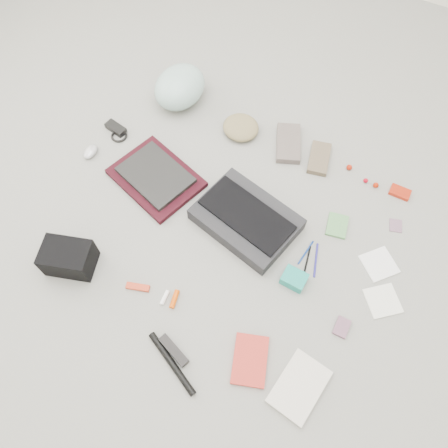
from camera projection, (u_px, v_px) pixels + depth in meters
The scene contains 33 objects.
ground_plane at pixel (224, 229), 1.94m from camera, with size 4.00×4.00×0.00m, color gray.
messenger_bag at pixel (246, 219), 1.92m from camera, with size 0.43×0.30×0.07m, color #242427.
bag_flap at pixel (247, 215), 1.89m from camera, with size 0.41×0.18×0.01m, color black.
laptop_sleeve at pixel (156, 178), 2.05m from camera, with size 0.40×0.30×0.03m, color black.
laptop at pixel (155, 175), 2.03m from camera, with size 0.32×0.23×0.02m, color black.
bike_helmet at pixel (180, 87), 2.23m from camera, with size 0.24×0.30×0.18m, color #A5CEC7.
beanie at pixel (241, 127), 2.18m from camera, with size 0.18×0.17×0.06m, color olive.
mitten_left at pixel (288, 143), 2.15m from camera, with size 0.11×0.23×0.03m, color #675B55.
mitten_right at pixel (319, 158), 2.11m from camera, with size 0.09×0.19×0.03m, color brown.
power_brick at pixel (116, 128), 2.20m from camera, with size 0.11×0.05×0.03m, color black.
cable_coil at pixel (119, 136), 2.18m from camera, with size 0.08×0.08×0.01m, color black.
mouse at pixel (90, 152), 2.12m from camera, with size 0.05×0.09×0.03m, color #ACABB2.
camera_bag at pixel (69, 258), 1.80m from camera, with size 0.20×0.14×0.13m, color black.
multitool at pixel (138, 287), 1.80m from camera, with size 0.10×0.03×0.02m, color #BA3318.
toiletry_tube_white at pixel (165, 298), 1.78m from camera, with size 0.02×0.02×0.06m, color white.
toiletry_tube_orange at pixel (174, 299), 1.77m from camera, with size 0.02×0.02×0.08m, color #D64702.
u_lock at pixel (174, 350), 1.67m from camera, with size 0.14×0.04×0.03m, color black.
bike_pump at pixel (172, 363), 1.65m from camera, with size 0.03×0.03×0.28m, color black.
book_red at pixel (250, 360), 1.66m from camera, with size 0.13×0.19×0.02m, color red.
book_white at pixel (299, 387), 1.61m from camera, with size 0.15×0.23×0.02m, color beige.
notepad at pixel (337, 225), 1.94m from camera, with size 0.09×0.12×0.01m, color #4F894D.
pen_blue at pixel (306, 252), 1.88m from camera, with size 0.01×0.01×0.13m, color navy.
pen_black at pixel (307, 261), 1.86m from camera, with size 0.01×0.01×0.14m, color black.
pen_navy at pixel (316, 260), 1.86m from camera, with size 0.01×0.01×0.16m, color navy.
accordion_wallet at pixel (294, 279), 1.80m from camera, with size 0.10×0.08×0.05m, color #148F81.
card_deck at pixel (342, 327), 1.72m from camera, with size 0.05×0.08×0.01m, color #7E5268.
napkin_top at pixel (379, 264), 1.85m from camera, with size 0.13×0.13×0.01m, color white.
napkin_bottom at pixel (383, 301), 1.78m from camera, with size 0.13×0.13×0.01m, color silver.
lollipop_a at pixel (349, 167), 2.08m from camera, with size 0.03×0.03×0.03m, color #9B1906.
lollipop_b at pixel (366, 181), 2.05m from camera, with size 0.02×0.02×0.02m, color #9C0112.
lollipop_c at pixel (376, 185), 2.03m from camera, with size 0.03×0.03×0.03m, color #9C1901.
altoids_tin at pixel (400, 192), 2.02m from camera, with size 0.09×0.06×0.02m, color #A9230F.
stamp_sheet at pixel (396, 226), 1.94m from camera, with size 0.05×0.07×0.00m, color slate.
Camera 1 is at (0.43, -0.80, 1.71)m, focal length 35.00 mm.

